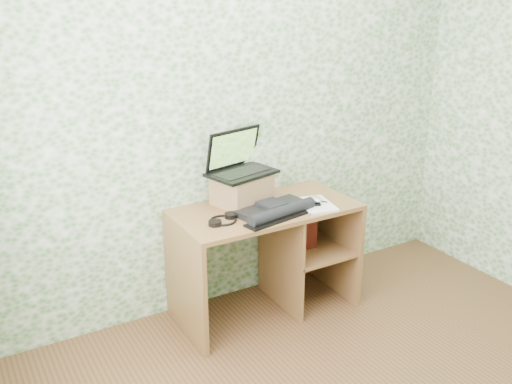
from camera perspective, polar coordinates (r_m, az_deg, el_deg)
wall_back at (r=3.80m, az=-1.42°, el=7.65°), size 3.50×0.00×3.50m
desk at (r=3.87m, az=1.71°, el=-4.93°), size 1.20×0.60×0.75m
riser at (r=3.74m, az=-1.41°, el=0.29°), size 0.39×0.35×0.20m
laptop at (r=3.73m, az=-1.77°, el=2.91°), size 0.48×0.39×0.28m
keyboard at (r=3.59m, az=2.05°, el=-1.82°), size 0.56×0.36×0.08m
headphones at (r=3.49m, az=-3.31°, el=-2.79°), size 0.22×0.22×0.03m
notepad at (r=3.76m, az=5.98°, el=-1.25°), size 0.26×0.33×0.01m
mouse at (r=3.75m, az=5.92°, el=-0.86°), size 0.11×0.13×0.04m
pen at (r=3.80m, az=6.12°, el=-0.86°), size 0.09×0.12×0.01m
red_box at (r=3.93m, az=4.41°, el=-3.84°), size 0.24×0.11×0.28m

